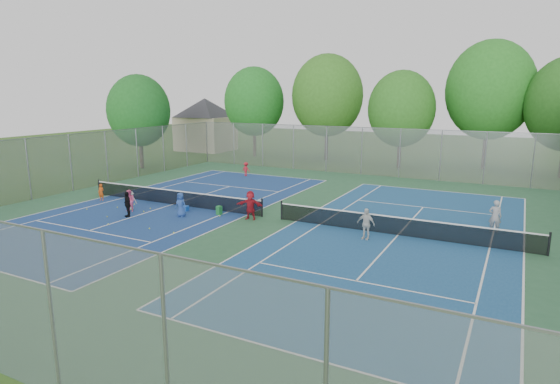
# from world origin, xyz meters

# --- Properties ---
(ground) EXTENTS (120.00, 120.00, 0.00)m
(ground) POSITION_xyz_m (0.00, 0.00, 0.00)
(ground) COLOR #2E551A
(ground) RESTS_ON ground
(court_pad) EXTENTS (32.00, 32.00, 0.01)m
(court_pad) POSITION_xyz_m (0.00, 0.00, 0.01)
(court_pad) COLOR #2C5D3A
(court_pad) RESTS_ON ground
(court_left) EXTENTS (10.97, 23.77, 0.01)m
(court_left) POSITION_xyz_m (-7.00, 0.00, 0.02)
(court_left) COLOR navy
(court_left) RESTS_ON court_pad
(court_right) EXTENTS (10.97, 23.77, 0.01)m
(court_right) POSITION_xyz_m (7.00, 0.00, 0.02)
(court_right) COLOR navy
(court_right) RESTS_ON court_pad
(net_left) EXTENTS (12.87, 0.10, 0.91)m
(net_left) POSITION_xyz_m (-7.00, 0.00, 0.46)
(net_left) COLOR black
(net_left) RESTS_ON ground
(net_right) EXTENTS (12.87, 0.10, 0.91)m
(net_right) POSITION_xyz_m (7.00, 0.00, 0.46)
(net_right) COLOR black
(net_right) RESTS_ON ground
(fence_north) EXTENTS (32.00, 0.10, 4.00)m
(fence_north) POSITION_xyz_m (0.00, 16.00, 2.00)
(fence_north) COLOR gray
(fence_north) RESTS_ON ground
(fence_west) EXTENTS (0.10, 32.00, 4.00)m
(fence_west) POSITION_xyz_m (-16.00, 0.00, 2.00)
(fence_west) COLOR gray
(fence_west) RESTS_ON ground
(house) EXTENTS (11.03, 11.03, 7.30)m
(house) POSITION_xyz_m (-22.00, 24.00, 4.21)
(house) COLOR #B7A88C
(house) RESTS_ON ground
(tree_nw) EXTENTS (6.40, 6.40, 9.58)m
(tree_nw) POSITION_xyz_m (-14.00, 22.00, 5.89)
(tree_nw) COLOR #443326
(tree_nw) RESTS_ON ground
(tree_nl) EXTENTS (7.20, 7.20, 10.69)m
(tree_nl) POSITION_xyz_m (-6.00, 23.00, 6.54)
(tree_nl) COLOR #443326
(tree_nl) RESTS_ON ground
(tree_nc) EXTENTS (6.00, 6.00, 8.85)m
(tree_nc) POSITION_xyz_m (2.00, 21.00, 5.39)
(tree_nc) COLOR #443326
(tree_nc) RESTS_ON ground
(tree_nr) EXTENTS (7.60, 7.60, 11.42)m
(tree_nr) POSITION_xyz_m (9.00, 24.00, 7.04)
(tree_nr) COLOR #443326
(tree_nr) RESTS_ON ground
(tree_side_w) EXTENTS (5.60, 5.60, 8.47)m
(tree_side_w) POSITION_xyz_m (-19.00, 10.00, 5.24)
(tree_side_w) COLOR #443326
(tree_side_w) RESTS_ON ground
(ball_crate) EXTENTS (0.40, 0.40, 0.30)m
(ball_crate) POSITION_xyz_m (-5.29, -0.92, 0.15)
(ball_crate) COLOR blue
(ball_crate) RESTS_ON ground
(ball_hopper) EXTENTS (0.30, 0.30, 0.52)m
(ball_hopper) POSITION_xyz_m (-2.99, -0.76, 0.26)
(ball_hopper) COLOR #248437
(ball_hopper) RESTS_ON ground
(student_a) EXTENTS (0.44, 0.33, 1.10)m
(student_a) POSITION_xyz_m (-11.81, -1.25, 0.55)
(student_a) COLOR #DA5214
(student_a) RESTS_ON ground
(student_b) EXTENTS (0.63, 0.50, 1.30)m
(student_b) POSITION_xyz_m (-8.04, -2.52, 0.65)
(student_b) COLOR #F35E96
(student_b) RESTS_ON ground
(student_c) EXTENTS (0.81, 0.66, 1.10)m
(student_c) POSITION_xyz_m (-8.40, -2.08, 0.55)
(student_c) COLOR silver
(student_c) RESTS_ON ground
(student_d) EXTENTS (0.92, 0.70, 1.45)m
(student_d) POSITION_xyz_m (-7.28, -3.47, 0.73)
(student_d) COLOR black
(student_d) RESTS_ON ground
(student_e) EXTENTS (0.69, 0.47, 1.38)m
(student_e) POSITION_xyz_m (-4.67, -2.06, 0.69)
(student_e) COLOR #284B96
(student_e) RESTS_ON ground
(student_f) EXTENTS (1.55, 0.73, 1.60)m
(student_f) POSITION_xyz_m (-0.92, -0.76, 0.80)
(student_f) COLOR #A81824
(student_f) RESTS_ON ground
(child_far_baseline) EXTENTS (0.82, 0.55, 1.17)m
(child_far_baseline) POSITION_xyz_m (-8.29, 10.85, 0.59)
(child_far_baseline) COLOR #B11926
(child_far_baseline) RESTS_ON ground
(instructor) EXTENTS (0.63, 0.44, 1.65)m
(instructor) POSITION_xyz_m (11.11, 2.73, 0.83)
(instructor) COLOR gray
(instructor) RESTS_ON ground
(teen_court_b) EXTENTS (0.92, 0.48, 1.51)m
(teen_court_b) POSITION_xyz_m (5.76, -1.30, 0.75)
(teen_court_b) COLOR silver
(teen_court_b) RESTS_ON ground
(tennis_ball_0) EXTENTS (0.07, 0.07, 0.07)m
(tennis_ball_0) POSITION_xyz_m (-7.25, -2.28, 0.03)
(tennis_ball_0) COLOR #AED230
(tennis_ball_0) RESTS_ON ground
(tennis_ball_1) EXTENTS (0.07, 0.07, 0.07)m
(tennis_ball_1) POSITION_xyz_m (-4.49, -4.79, 0.03)
(tennis_ball_1) COLOR #CEE836
(tennis_ball_1) RESTS_ON ground
(tennis_ball_2) EXTENTS (0.07, 0.07, 0.07)m
(tennis_ball_2) POSITION_xyz_m (-2.73, -1.08, 0.03)
(tennis_ball_2) COLOR #CAD732
(tennis_ball_2) RESTS_ON ground
(tennis_ball_3) EXTENTS (0.07, 0.07, 0.07)m
(tennis_ball_3) POSITION_xyz_m (-10.64, -3.41, 0.03)
(tennis_ball_3) COLOR #CFD130
(tennis_ball_3) RESTS_ON ground
(tennis_ball_4) EXTENTS (0.07, 0.07, 0.07)m
(tennis_ball_4) POSITION_xyz_m (-8.24, -2.26, 0.03)
(tennis_ball_4) COLOR #B5D130
(tennis_ball_4) RESTS_ON ground
(tennis_ball_5) EXTENTS (0.07, 0.07, 0.07)m
(tennis_ball_5) POSITION_xyz_m (-5.23, -1.26, 0.03)
(tennis_ball_5) COLOR #CFD732
(tennis_ball_5) RESTS_ON ground
(tennis_ball_6) EXTENTS (0.07, 0.07, 0.07)m
(tennis_ball_6) POSITION_xyz_m (-8.22, -4.11, 0.03)
(tennis_ball_6) COLOR #B1C22D
(tennis_ball_6) RESTS_ON ground
(tennis_ball_7) EXTENTS (0.07, 0.07, 0.07)m
(tennis_ball_7) POSITION_xyz_m (-7.00, -5.17, 0.03)
(tennis_ball_7) COLOR yellow
(tennis_ball_7) RESTS_ON ground
(tennis_ball_8) EXTENTS (0.07, 0.07, 0.07)m
(tennis_ball_8) POSITION_xyz_m (-2.92, -4.79, 0.03)
(tennis_ball_8) COLOR #D0DC33
(tennis_ball_8) RESTS_ON ground
(tennis_ball_9) EXTENTS (0.07, 0.07, 0.07)m
(tennis_ball_9) POSITION_xyz_m (-9.04, -1.19, 0.03)
(tennis_ball_9) COLOR #CFD531
(tennis_ball_9) RESTS_ON ground
(tennis_ball_10) EXTENTS (0.07, 0.07, 0.07)m
(tennis_ball_10) POSITION_xyz_m (-9.36, -2.26, 0.03)
(tennis_ball_10) COLOR #BED531
(tennis_ball_10) RESTS_ON ground
(tennis_ball_11) EXTENTS (0.07, 0.07, 0.07)m
(tennis_ball_11) POSITION_xyz_m (-7.39, -1.57, 0.03)
(tennis_ball_11) COLOR yellow
(tennis_ball_11) RESTS_ON ground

